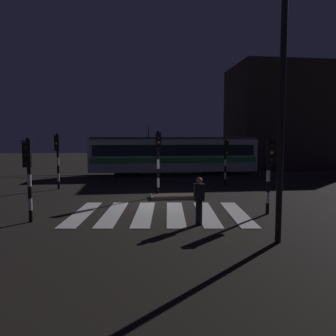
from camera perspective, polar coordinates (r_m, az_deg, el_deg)
The scene contains 14 objects.
ground_plane at distance 15.75m, azimuth -2.27°, elevation -6.16°, with size 120.00×120.00×0.00m, color black.
rail_near at distance 27.18m, azimuth -4.33°, elevation -1.42°, with size 80.00×0.12×0.03m, color #59595E.
rail_far at distance 28.60m, azimuth -4.47°, elevation -1.10°, with size 80.00×0.12×0.03m, color #59595E.
crosswalk_zebra at distance 13.55m, azimuth -1.45°, elevation -7.95°, with size 7.60×5.44×0.02m.
traffic_island at distance 17.10m, azimuth 1.31°, elevation -4.96°, with size 2.60×1.07×0.18m.
traffic_light_corner_near_right at distance 13.76m, azimuth 17.30°, elevation 0.73°, with size 0.36×0.42×3.15m.
traffic_light_corner_far_right at distance 21.69m, azimuth 10.07°, elevation 2.20°, with size 0.36×0.42×3.06m.
traffic_light_corner_far_left at distance 20.92m, azimuth -18.75°, elevation 2.57°, with size 0.36×0.42×3.42m.
traffic_light_median_centre at distance 17.21m, azimuth -1.71°, elevation 2.54°, with size 0.36×0.42×3.50m.
traffic_light_corner_near_left at distance 12.86m, azimuth -23.23°, elevation 0.12°, with size 0.36×0.42×3.10m.
street_lamp_near_kerb at distance 9.96m, azimuth 20.00°, elevation 14.53°, with size 0.44×1.21×7.53m.
tram at distance 27.99m, azimuth 0.89°, elevation 2.33°, with size 14.26×2.58×4.15m.
pedestrian_waiting_at_kerb at distance 11.73m, azimuth 5.44°, elevation -5.69°, with size 0.36×0.24×1.71m.
building_backdrop at distance 40.04m, azimuth 21.15°, elevation 8.29°, with size 14.05×8.00×11.15m, color #382D28.
Camera 1 is at (-1.29, -15.40, 3.05)m, focal length 34.92 mm.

